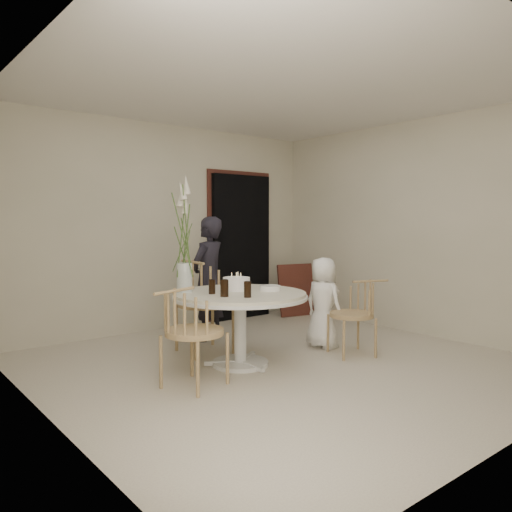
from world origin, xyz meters
TOP-DOWN VIEW (x-y plane):
  - ground at (0.00, 0.00)m, footprint 4.50×4.50m
  - room_shell at (0.00, 0.00)m, footprint 4.50×4.50m
  - doorway at (1.15, 2.19)m, footprint 1.00×0.10m
  - door_trim at (1.15, 2.23)m, footprint 1.12×0.03m
  - table at (-0.35, 0.25)m, footprint 1.33×1.33m
  - picture_frame at (1.91, 1.80)m, footprint 0.61×0.30m
  - chair_far at (-0.34, 1.03)m, footprint 0.59×0.63m
  - chair_right at (0.91, -0.24)m, footprint 0.58×0.56m
  - chair_left at (-1.16, -0.05)m, footprint 0.62×0.59m
  - girl at (0.01, 1.35)m, footprint 0.63×0.53m
  - boy at (0.79, 0.21)m, footprint 0.34×0.51m
  - birthday_cake at (-0.29, 0.39)m, footprint 0.27×0.27m
  - cola_tumbler_a at (-0.63, 0.11)m, footprint 0.08×0.08m
  - cola_tumbler_b at (-0.50, -0.05)m, footprint 0.09×0.09m
  - cola_tumbler_c at (-0.64, 0.12)m, footprint 0.08×0.08m
  - cola_tumbler_d at (-0.62, 0.34)m, footprint 0.09×0.09m
  - plate_stack at (-0.04, 0.16)m, footprint 0.22×0.22m
  - flower_vase at (-0.77, 0.61)m, footprint 0.16×0.16m

SIDE VIEW (x-z plane):
  - ground at x=0.00m, z-range 0.00..0.00m
  - picture_frame at x=1.91m, z-range 0.00..0.78m
  - boy at x=0.79m, z-range 0.00..1.02m
  - chair_right at x=0.91m, z-range 0.12..0.92m
  - chair_left at x=-1.16m, z-range 0.13..1.01m
  - table at x=-0.35m, z-range 0.25..0.98m
  - chair_far at x=-0.34m, z-range 0.15..1.14m
  - girl at x=0.01m, z-range 0.00..1.48m
  - plate_stack at x=-0.04m, z-range 0.73..0.78m
  - birthday_cake at x=-0.29m, z-range 0.71..0.89m
  - cola_tumbler_d at x=-0.62m, z-range 0.73..0.87m
  - cola_tumbler_b at x=-0.50m, z-range 0.73..0.88m
  - cola_tumbler_a at x=-0.63m, z-range 0.73..0.88m
  - cola_tumbler_c at x=-0.64m, z-range 0.73..0.89m
  - doorway at x=1.15m, z-range 0.00..2.10m
  - door_trim at x=1.15m, z-range 0.00..2.22m
  - flower_vase at x=-0.77m, z-range 0.60..1.75m
  - room_shell at x=0.00m, z-range -0.63..3.87m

